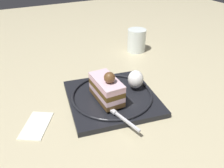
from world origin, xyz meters
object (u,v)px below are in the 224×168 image
dessert_plate (112,97)px  whipped_cream_dollop (136,79)px  cake_slice (107,88)px  folded_napkin (36,125)px  fork (120,116)px  drink_glass_near (136,42)px

dessert_plate → whipped_cream_dollop: 0.08m
cake_slice → folded_napkin: (-0.00, -0.18, -0.05)m
dessert_plate → folded_napkin: dessert_plate is taller
dessert_plate → fork: bearing=-16.2°
whipped_cream_dollop → folded_napkin: bearing=-87.4°
dessert_plate → whipped_cream_dollop: bearing=90.4°
fork → dessert_plate: bearing=163.8°
folded_napkin → fork: bearing=64.9°
dessert_plate → whipped_cream_dollop: size_ratio=5.17×
cake_slice → fork: 0.08m
folded_napkin → whipped_cream_dollop: bearing=92.6°
whipped_cream_dollop → drink_glass_near: bearing=147.6°
folded_napkin → dessert_plate: bearing=93.4°
whipped_cream_dollop → fork: size_ratio=0.42×
fork → folded_napkin: fork is taller
dessert_plate → folded_napkin: 0.20m
dessert_plate → drink_glass_near: 0.35m
fork → folded_napkin: 0.19m
whipped_cream_dollop → cake_slice: bearing=-81.1°
dessert_plate → folded_napkin: bearing=-86.6°
dessert_plate → cake_slice: size_ratio=2.42×
fork → folded_napkin: bearing=-115.1°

